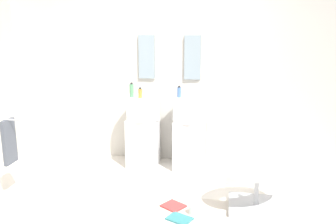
% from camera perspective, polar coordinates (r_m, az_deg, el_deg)
% --- Properties ---
extents(ground_plane, '(4.80, 3.60, 0.04)m').
position_cam_1_polar(ground_plane, '(3.96, -3.56, -15.58)').
color(ground_plane, silver).
extents(rear_partition, '(4.80, 0.10, 2.60)m').
position_cam_1_polar(rear_partition, '(5.12, 0.33, 6.67)').
color(rear_partition, beige).
rests_on(rear_partition, ground_plane).
extents(pedestal_sink_left, '(0.45, 0.45, 1.08)m').
position_cam_1_polar(pedestal_sink_left, '(5.00, -3.91, -2.72)').
color(pedestal_sink_left, white).
rests_on(pedestal_sink_left, ground_plane).
extents(pedestal_sink_right, '(0.45, 0.45, 1.08)m').
position_cam_1_polar(pedestal_sink_right, '(4.89, 3.35, -3.05)').
color(pedestal_sink_right, white).
rests_on(pedestal_sink_right, ground_plane).
extents(vanity_mirror_left, '(0.22, 0.03, 0.59)m').
position_cam_1_polar(vanity_mirror_left, '(5.10, -3.36, 8.57)').
color(vanity_mirror_left, '#8C9EA8').
extents(vanity_mirror_right, '(0.22, 0.03, 0.59)m').
position_cam_1_polar(vanity_mirror_right, '(5.00, 3.84, 8.47)').
color(vanity_mirror_right, '#8C9EA8').
extents(lounge_chair, '(1.02, 1.02, 0.65)m').
position_cam_1_polar(lounge_chair, '(3.96, 13.72, -10.00)').
color(lounge_chair, '#B7BABF').
rests_on(lounge_chair, ground_plane).
extents(towel_rack, '(0.37, 0.22, 0.95)m').
position_cam_1_polar(towel_rack, '(4.41, -23.81, -4.50)').
color(towel_rack, '#B7BABF').
rests_on(towel_rack, ground_plane).
extents(area_rug, '(1.12, 0.73, 0.01)m').
position_cam_1_polar(area_rug, '(3.90, 3.76, -15.65)').
color(area_rug, beige).
rests_on(area_rug, ground_plane).
extents(magazine_red, '(0.29, 0.29, 0.02)m').
position_cam_1_polar(magazine_red, '(4.02, 0.83, -14.44)').
color(magazine_red, '#B73838').
rests_on(magazine_red, area_rug).
extents(magazine_teal, '(0.29, 0.26, 0.02)m').
position_cam_1_polar(magazine_teal, '(3.79, 1.79, -16.29)').
color(magazine_teal, teal).
rests_on(magazine_teal, area_rug).
extents(coffee_mug, '(0.08, 0.08, 0.09)m').
position_cam_1_polar(coffee_mug, '(3.87, 3.90, -15.00)').
color(coffee_mug, white).
rests_on(coffee_mug, area_rug).
extents(soap_bottle_green, '(0.05, 0.05, 0.19)m').
position_cam_1_polar(soap_bottle_green, '(4.81, -5.69, 3.37)').
color(soap_bottle_green, '#59996B').
rests_on(soap_bottle_green, pedestal_sink_left).
extents(soap_bottle_blue, '(0.05, 0.05, 0.15)m').
position_cam_1_polar(soap_bottle_blue, '(4.78, 1.75, 3.12)').
color(soap_bottle_blue, '#4C72B7').
rests_on(soap_bottle_blue, pedestal_sink_right).
extents(soap_bottle_amber, '(0.05, 0.05, 0.14)m').
position_cam_1_polar(soap_bottle_amber, '(4.76, -4.36, 2.95)').
color(soap_bottle_amber, '#C68C38').
rests_on(soap_bottle_amber, pedestal_sink_left).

